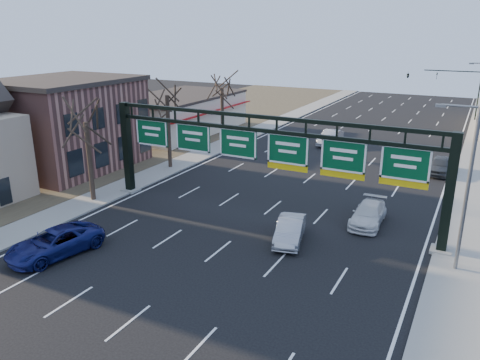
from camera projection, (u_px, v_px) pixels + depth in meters
The scene contains 18 objects.
ground at pixel (200, 265), 26.00m from camera, with size 160.00×160.00×0.00m, color black.
sidewalk_left at pixel (199, 155), 48.48m from camera, with size 3.00×120.00×0.12m, color gray.
sidewalk_right at pixel (471, 193), 37.19m from camera, with size 3.00×120.00×0.12m, color gray.
dirt_strip_left at pixel (109, 143), 53.88m from camera, with size 21.00×120.00×0.06m, color #473D2B.
lane_markings at pixel (317, 172), 42.85m from camera, with size 21.60×120.00×0.01m, color white.
sign_gantry at pixel (264, 153), 31.24m from camera, with size 24.60×1.20×7.20m.
brick_block at pixel (67, 123), 43.47m from camera, with size 10.40×12.40×8.30m.
cream_strip at pixel (179, 113), 59.19m from camera, with size 10.90×18.40×4.70m.
tree_gantry at pixel (84, 108), 33.67m from camera, with size 3.60×3.60×8.48m.
tree_mid at pixel (166, 84), 41.87m from camera, with size 3.60×3.60×9.24m.
tree_far at pixel (222, 78), 50.41m from camera, with size 3.60×3.60×8.86m.
streetlight_near at pixel (466, 181), 23.99m from camera, with size 2.15×0.22×9.00m.
traffic_signal_mast at pixel (434, 80), 68.15m from camera, with size 10.16×0.54×7.00m.
car_blue_suv at pixel (55, 243), 27.00m from camera, with size 2.56×5.55×1.54m, color navy.
car_silver_sedan at pixel (290, 230), 28.81m from camera, with size 1.53×4.38×1.44m, color #9E9EA3.
car_white_wagon at pixel (368, 214), 31.38m from camera, with size 1.93×4.75×1.38m, color silver.
car_grey_far at pixel (440, 165), 42.32m from camera, with size 1.83×4.54×1.55m, color #3A3D3F.
car_silver_distant at pixel (330, 138), 52.88m from camera, with size 1.70×4.88×1.61m, color #ABABAF.
Camera 1 is at (12.75, -19.59, 12.54)m, focal length 35.00 mm.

